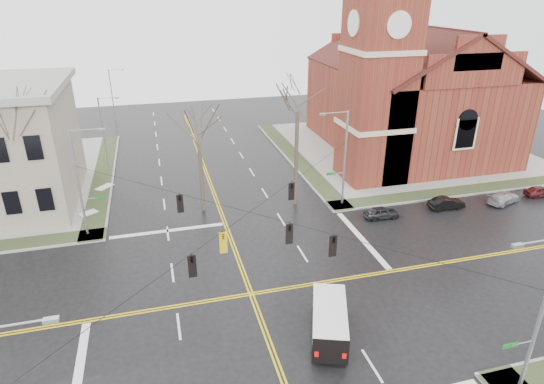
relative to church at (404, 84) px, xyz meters
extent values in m
plane|color=black|center=(-24.76, -24.78, -8.43)|extent=(120.00, 120.00, 0.00)
cube|color=gray|center=(0.24, 0.22, -8.36)|extent=(30.00, 30.00, 0.15)
cube|color=#303B20|center=(-13.56, 0.22, -8.28)|extent=(2.00, 30.00, 0.02)
cube|color=#303B20|center=(0.24, -13.58, -8.28)|extent=(30.00, 2.00, 0.02)
cube|color=#303B20|center=(-35.96, 0.22, -8.28)|extent=(2.00, 30.00, 0.02)
cube|color=gold|center=(-24.88, -24.78, -8.43)|extent=(0.12, 100.00, 0.01)
cube|color=gold|center=(-24.64, -24.78, -8.43)|extent=(0.12, 100.00, 0.01)
cube|color=gold|center=(-24.76, -24.90, -8.43)|extent=(100.00, 0.12, 0.01)
cube|color=gold|center=(-24.76, -24.66, -8.43)|extent=(100.00, 0.12, 0.01)
cube|color=silver|center=(-29.76, -14.28, -8.43)|extent=(9.50, 0.50, 0.01)
cube|color=silver|center=(-35.26, -29.78, -8.43)|extent=(0.50, 9.50, 0.01)
cube|color=silver|center=(-14.26, -19.78, -8.43)|extent=(0.50, 9.50, 0.01)
cube|color=maroon|center=(-7.76, -7.78, 1.57)|extent=(6.00, 6.00, 20.00)
cylinder|color=silver|center=(-7.76, -10.83, 7.57)|extent=(2.40, 0.15, 2.40)
cylinder|color=silver|center=(-10.81, -7.78, 7.57)|extent=(0.15, 2.40, 2.40)
cube|color=maroon|center=(1.24, 1.22, -3.43)|extent=(18.00, 24.00, 10.00)
cube|color=maroon|center=(-7.96, -4.78, -6.23)|extent=(2.00, 5.00, 4.40)
cylinder|color=gray|center=(-13.26, -13.28, -3.78)|extent=(0.20, 0.20, 9.00)
cylinder|color=gray|center=(-13.86, -13.28, -5.13)|extent=(1.20, 0.06, 0.06)
cube|color=#11661D|center=(-14.56, -13.28, -5.13)|extent=(0.90, 0.04, 0.25)
cylinder|color=gray|center=(-14.46, -13.28, 0.62)|extent=(2.40, 0.08, 0.08)
cube|color=gray|center=(-15.66, -13.28, 0.57)|extent=(0.50, 0.22, 0.15)
cylinder|color=gray|center=(-36.26, -13.28, -3.78)|extent=(0.20, 0.20, 9.00)
cylinder|color=gray|center=(-35.66, -13.28, -5.13)|extent=(1.20, 0.06, 0.06)
cube|color=#11661D|center=(-34.96, -13.28, -5.13)|extent=(0.90, 0.04, 0.25)
cylinder|color=gray|center=(-35.06, -13.28, 0.62)|extent=(2.40, 0.08, 0.08)
cube|color=gray|center=(-33.86, -13.28, 0.57)|extent=(0.50, 0.22, 0.15)
cylinder|color=gray|center=(-13.26, -36.28, -3.78)|extent=(0.20, 0.20, 9.00)
cylinder|color=gray|center=(-13.86, -36.28, -5.13)|extent=(1.20, 0.06, 0.06)
cube|color=#11661D|center=(-14.56, -36.28, -5.13)|extent=(0.90, 0.04, 0.25)
cylinder|color=gray|center=(-14.46, -36.28, 0.62)|extent=(2.40, 0.08, 0.08)
cube|color=gray|center=(-15.66, -36.28, 0.57)|extent=(0.50, 0.22, 0.15)
cylinder|color=gray|center=(-35.06, -36.28, 0.62)|extent=(2.40, 0.08, 0.08)
cube|color=gray|center=(-33.86, -36.28, 0.57)|extent=(0.50, 0.22, 0.15)
cylinder|color=black|center=(-24.76, -24.78, -2.23)|extent=(23.02, 23.02, 0.03)
cylinder|color=black|center=(-24.76, -24.78, -2.23)|extent=(23.02, 23.02, 0.03)
imported|color=black|center=(-28.76, -28.78, -2.98)|extent=(0.21, 0.26, 1.30)
imported|color=black|center=(-20.76, -20.78, -2.98)|extent=(0.21, 0.26, 1.30)
imported|color=#DDB60D|center=(-26.76, -26.78, -2.98)|extent=(0.21, 0.26, 1.30)
imported|color=black|center=(-28.76, -20.78, -2.98)|extent=(0.21, 0.26, 1.30)
imported|color=black|center=(-20.76, -28.78, -2.98)|extent=(0.21, 0.26, 1.30)
imported|color=black|center=(-22.76, -26.78, -2.98)|extent=(0.21, 0.26, 1.30)
cylinder|color=gray|center=(-35.56, 3.22, -4.33)|extent=(0.16, 0.16, 8.00)
cylinder|color=gray|center=(-34.56, 3.22, -0.43)|extent=(2.00, 0.07, 0.07)
cube|color=gray|center=(-33.56, 3.22, -0.48)|extent=(0.45, 0.20, 0.13)
cylinder|color=gray|center=(-35.56, 23.22, -4.33)|extent=(0.16, 0.16, 8.00)
cylinder|color=gray|center=(-34.56, 23.22, -0.43)|extent=(2.00, 0.07, 0.07)
cube|color=gray|center=(-33.56, 23.22, -0.48)|extent=(0.45, 0.20, 0.13)
cube|color=silver|center=(-21.21, -29.96, -7.29)|extent=(3.57, 5.39, 1.61)
cube|color=silver|center=(-20.48, -28.00, -7.53)|extent=(2.12, 1.48, 1.14)
cube|color=black|center=(-20.37, -27.69, -7.01)|extent=(1.69, 0.72, 0.76)
cube|color=black|center=(-21.14, -29.78, -6.77)|extent=(3.03, 3.89, 0.52)
cube|color=#B70C0A|center=(-22.79, -32.11, -7.48)|extent=(0.24, 0.14, 0.32)
cube|color=#B70C0A|center=(-21.40, -32.62, -7.48)|extent=(0.24, 0.14, 0.32)
cube|color=black|center=(-21.21, -29.96, -8.12)|extent=(3.63, 5.45, 0.09)
cylinder|color=black|center=(-21.45, -28.10, -8.09)|extent=(0.47, 0.73, 0.68)
cylinder|color=black|center=(-19.81, -28.70, -8.09)|extent=(0.47, 0.73, 0.68)
cylinder|color=black|center=(-22.60, -31.22, -8.09)|extent=(0.47, 0.73, 0.68)
cylinder|color=black|center=(-20.97, -31.82, -8.09)|extent=(0.47, 0.73, 0.68)
imported|color=black|center=(-10.96, -16.83, -7.89)|extent=(3.23, 1.43, 1.08)
imported|color=black|center=(-4.15, -16.67, -7.87)|extent=(3.45, 1.25, 1.13)
imported|color=#A7A7AA|center=(1.95, -16.99, -7.88)|extent=(4.09, 2.65, 1.10)
imported|color=#4E1618|center=(6.58, -16.57, -7.90)|extent=(3.20, 1.48, 1.06)
cylinder|color=#362C22|center=(-40.14, -11.05, -3.94)|extent=(0.36, 0.36, 8.70)
cylinder|color=#362C22|center=(-26.26, -11.13, -5.01)|extent=(0.36, 0.36, 6.56)
cylinder|color=#362C22|center=(-17.57, -12.06, -3.82)|extent=(0.36, 0.36, 8.93)
camera|label=1|loc=(-29.96, -49.58, 10.41)|focal=30.00mm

